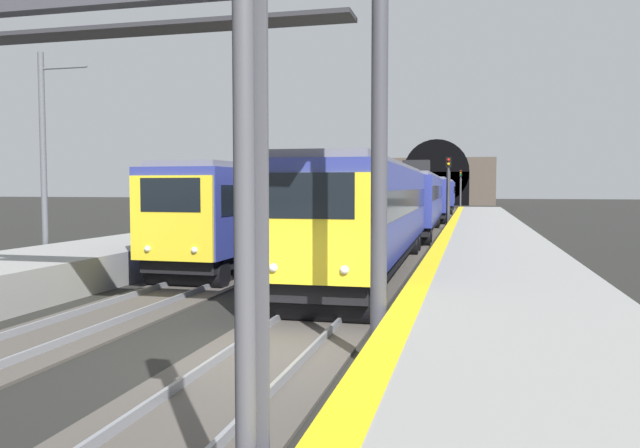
% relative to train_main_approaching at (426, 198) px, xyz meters
% --- Properties ---
extents(ground_plane, '(320.00, 320.00, 0.00)m').
position_rel_train_main_approaching_xyz_m(ground_plane, '(-39.85, 0.00, -2.27)').
color(ground_plane, black).
extents(platform_right, '(112.00, 4.21, 1.07)m').
position_rel_train_main_approaching_xyz_m(platform_right, '(-39.85, -4.33, -1.73)').
color(platform_right, gray).
rests_on(platform_right, ground_plane).
extents(platform_right_edge_strip, '(112.00, 0.50, 0.01)m').
position_rel_train_main_approaching_xyz_m(platform_right_edge_strip, '(-39.85, -2.47, -1.20)').
color(platform_right_edge_strip, yellow).
rests_on(platform_right_edge_strip, platform_right).
extents(track_main_line, '(160.00, 2.86, 0.21)m').
position_rel_train_main_approaching_xyz_m(track_main_line, '(-39.85, 0.00, -2.23)').
color(track_main_line, '#4C4742').
rests_on(track_main_line, ground_plane).
extents(track_adjacent_line, '(160.00, 2.78, 0.21)m').
position_rel_train_main_approaching_xyz_m(track_adjacent_line, '(-39.85, 4.86, -2.23)').
color(track_adjacent_line, '#4C4742').
rests_on(track_adjacent_line, ground_plane).
extents(train_main_approaching, '(75.35, 3.20, 4.86)m').
position_rel_train_main_approaching_xyz_m(train_main_approaching, '(0.00, 0.00, 0.00)').
color(train_main_approaching, navy).
rests_on(train_main_approaching, ground_plane).
extents(train_adjacent_platform, '(61.97, 3.19, 4.83)m').
position_rel_train_main_approaching_xyz_m(train_adjacent_platform, '(-2.83, 4.86, -0.02)').
color(train_adjacent_platform, navy).
rests_on(train_adjacent_platform, ground_plane).
extents(railway_signal_near, '(0.39, 0.38, 5.92)m').
position_rel_train_main_approaching_xyz_m(railway_signal_near, '(-46.02, -1.87, 1.28)').
color(railway_signal_near, '#4C4C54').
rests_on(railway_signal_near, ground_plane).
extents(railway_signal_mid, '(0.39, 0.38, 5.28)m').
position_rel_train_main_approaching_xyz_m(railway_signal_mid, '(-4.54, -1.87, 0.82)').
color(railway_signal_mid, '#38383D').
rests_on(railway_signal_mid, ground_plane).
extents(railway_signal_far, '(0.39, 0.38, 5.70)m').
position_rel_train_main_approaching_xyz_m(railway_signal_far, '(44.65, -1.87, 1.15)').
color(railway_signal_far, '#4C4C54').
rests_on(railway_signal_far, ground_plane).
extents(overhead_signal_gantry, '(0.70, 9.18, 6.80)m').
position_rel_train_main_approaching_xyz_m(overhead_signal_gantry, '(-40.04, 2.43, 2.94)').
color(overhead_signal_gantry, '#3F3F47').
rests_on(overhead_signal_gantry, ground_plane).
extents(tunnel_portal, '(2.20, 19.73, 11.22)m').
position_rel_train_main_approaching_xyz_m(tunnel_portal, '(57.89, 2.43, 1.84)').
color(tunnel_portal, '#51473D').
rests_on(tunnel_portal, ground_plane).
extents(catenary_mast_near, '(0.22, 2.00, 8.00)m').
position_rel_train_main_approaching_xyz_m(catenary_mast_near, '(-30.75, 11.66, 1.83)').
color(catenary_mast_near, '#595B60').
rests_on(catenary_mast_near, ground_plane).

